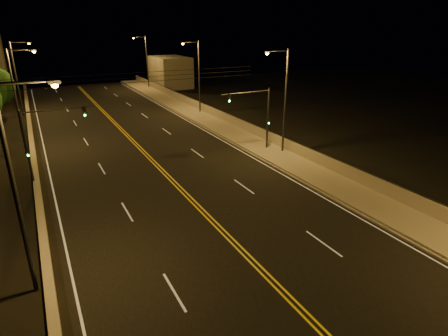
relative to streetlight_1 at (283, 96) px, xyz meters
name	(u,v)px	position (x,y,z in m)	size (l,w,h in m)	color
road	(187,196)	(-11.53, -4.67, -5.55)	(18.00, 120.00, 0.02)	black
sidewalk	(305,169)	(-0.73, -4.67, -5.41)	(3.60, 120.00, 0.30)	gray
curb	(287,174)	(-2.60, -4.67, -5.49)	(0.14, 120.00, 0.15)	gray
parapet_wall	(321,159)	(0.92, -4.67, -4.76)	(0.30, 120.00, 1.00)	gray
jersey_barrier	(41,221)	(-21.15, -4.67, -5.18)	(0.45, 120.00, 0.77)	gray
distant_building_right	(170,72)	(4.97, 44.63, -2.66)	(6.00, 10.00, 5.81)	gray
parapet_rail	(321,153)	(0.92, -4.67, -4.23)	(0.06, 0.06, 120.00)	black
lane_markings	(187,196)	(-11.53, -4.74, -5.54)	(17.32, 116.00, 0.00)	silver
streetlight_1	(283,96)	(0.00, 0.00, 0.00)	(2.55, 0.28, 9.69)	#2D2D33
streetlight_2	(197,73)	(0.00, 19.59, 0.00)	(2.55, 0.28, 9.69)	#2D2D33
streetlight_3	(146,59)	(0.00, 44.06, 0.00)	(2.55, 0.28, 9.69)	#2D2D33
streetlight_4	(20,180)	(-21.47, -11.03, 0.00)	(2.55, 0.28, 9.69)	#2D2D33
streetlight_5	(18,95)	(-21.47, 11.69, 0.00)	(2.55, 0.28, 9.69)	#2D2D33
streetlight_6	(18,74)	(-21.47, 29.26, 0.00)	(2.55, 0.28, 9.69)	#2D2D33
traffic_signal_right	(259,113)	(-1.54, 1.55, -1.71)	(5.11, 0.31, 6.10)	#2D2D33
traffic_signal_left	(41,139)	(-20.33, 1.55, -1.71)	(5.11, 0.31, 6.10)	#2D2D33
overhead_wires	(143,77)	(-11.53, 4.83, 1.84)	(22.00, 0.03, 0.83)	black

